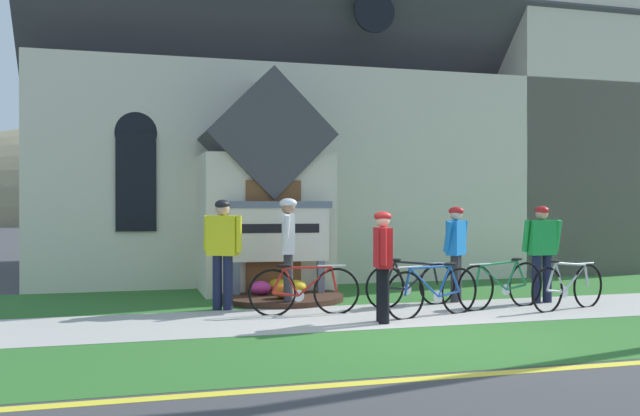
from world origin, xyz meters
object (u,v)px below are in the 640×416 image
bicycle_green (433,291)px  cyclist_in_green_jersey (456,247)px  roadside_conifer (528,114)px  church_sign (279,235)px  cyclist_in_blue_jersey (383,259)px  bicycle_orange (304,290)px  bicycle_silver (411,284)px  bicycle_white (568,286)px  cyclist_in_red_jersey (223,245)px  cyclist_in_yellow_jersey (542,246)px  bicycle_blue (502,285)px  cyclist_in_white_jersey (288,243)px

bicycle_green → cyclist_in_green_jersey: bearing=51.6°
roadside_conifer → church_sign: bearing=-144.2°
church_sign → cyclist_in_blue_jersey: bearing=-72.8°
bicycle_orange → cyclist_in_blue_jersey: (0.88, -1.00, 0.53)m
church_sign → bicycle_silver: church_sign is taller
bicycle_white → bicycle_orange: bicycle_white is taller
church_sign → cyclist_in_red_jersey: bearing=-137.7°
bicycle_silver → bicycle_orange: (-1.90, -0.36, 0.01)m
cyclist_in_blue_jersey → bicycle_silver: bearing=53.2°
bicycle_orange → cyclist_in_green_jersey: 2.96m
bicycle_white → bicycle_green: 2.32m
cyclist_in_yellow_jersey → cyclist_in_blue_jersey: bearing=-161.1°
bicycle_orange → bicycle_green: size_ratio=0.99×
cyclist_in_green_jersey → cyclist_in_blue_jersey: 2.53m
bicycle_silver → cyclist_in_yellow_jersey: bearing=-5.6°
bicycle_orange → cyclist_in_green_jersey: cyclist_in_green_jersey is taller
bicycle_blue → cyclist_in_yellow_jersey: cyclist_in_yellow_jersey is taller
bicycle_silver → cyclist_in_green_jersey: size_ratio=1.04×
church_sign → bicycle_orange: (-0.01, -1.83, -0.76)m
bicycle_orange → roadside_conifer: roadside_conifer is taller
bicycle_orange → cyclist_in_white_jersey: 1.03m
cyclist_in_red_jersey → roadside_conifer: (10.32, 7.65, 3.39)m
church_sign → cyclist_in_yellow_jersey: bearing=-22.1°
cyclist_in_blue_jersey → cyclist_in_green_jersey: bearing=39.7°
bicycle_silver → cyclist_in_red_jersey: 3.12m
cyclist_in_green_jersey → roadside_conifer: (6.36, 7.83, 3.48)m
bicycle_silver → roadside_conifer: (7.30, 8.09, 4.06)m
bicycle_silver → cyclist_in_white_jersey: bearing=168.3°
bicycle_white → bicycle_blue: bearing=156.5°
church_sign → roadside_conifer: roadside_conifer is taller
bicycle_orange → cyclist_in_green_jersey: (2.83, 0.62, 0.58)m
cyclist_in_green_jersey → cyclist_in_yellow_jersey: 1.43m
bicycle_blue → bicycle_silver: (-1.29, 0.62, -0.02)m
bicycle_white → bicycle_orange: (-4.12, 0.66, -0.00)m
cyclist_in_yellow_jersey → cyclist_in_blue_jersey: size_ratio=1.05×
bicycle_orange → bicycle_green: bearing=-20.5°
roadside_conifer → bicycle_green: bearing=-129.0°
bicycle_orange → cyclist_in_green_jersey: size_ratio=1.04×
bicycle_orange → cyclist_in_blue_jersey: bearing=-48.4°
cyclist_in_red_jersey → roadside_conifer: roadside_conifer is taller
cyclist_in_green_jersey → roadside_conifer: bearing=50.9°
church_sign → bicycle_green: 3.17m
bicycle_green → cyclist_in_yellow_jersey: size_ratio=1.04×
bicycle_silver → cyclist_in_yellow_jersey: cyclist_in_yellow_jersey is taller
bicycle_blue → cyclist_in_green_jersey: cyclist_in_green_jersey is taller
cyclist_in_red_jersey → cyclist_in_green_jersey: bearing=-2.6°
church_sign → bicycle_white: (4.11, -2.50, -0.76)m
bicycle_silver → cyclist_in_red_jersey: size_ratio=0.97×
church_sign → cyclist_in_red_jersey: (-1.13, -1.03, -0.10)m
cyclist_in_red_jersey → cyclist_in_blue_jersey: (2.01, -1.79, -0.13)m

